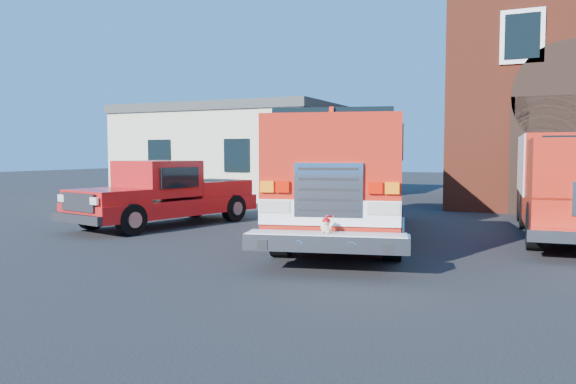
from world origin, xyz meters
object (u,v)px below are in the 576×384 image
at_px(side_building, 242,151).
at_px(fire_engine, 350,175).
at_px(pickup_truck, 165,195).
at_px(secondary_truck, 573,180).

xyz_separation_m(side_building, fire_engine, (9.30, -11.08, -0.67)).
height_order(fire_engine, pickup_truck, fire_engine).
height_order(side_building, secondary_truck, side_building).
relative_size(side_building, pickup_truck, 1.68).
relative_size(side_building, secondary_truck, 1.25).
distance_m(side_building, secondary_truck, 16.91).
height_order(side_building, pickup_truck, side_building).
xyz_separation_m(side_building, pickup_truck, (3.82, -11.38, -1.31)).
bearing_deg(fire_engine, secondary_truck, 24.58).
bearing_deg(secondary_truck, fire_engine, -155.42).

